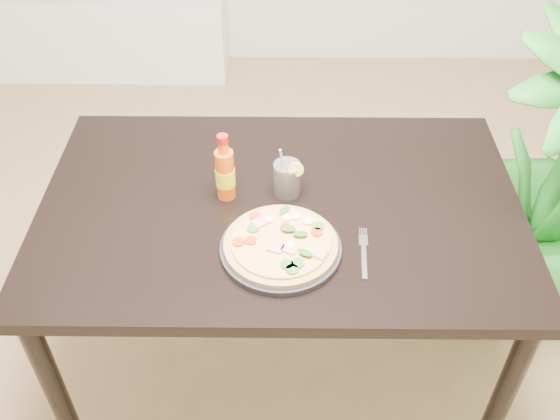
{
  "coord_description": "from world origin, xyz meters",
  "views": [
    {
      "loc": [
        0.26,
        -1.39,
        1.95
      ],
      "look_at": [
        0.25,
        -0.14,
        0.83
      ],
      "focal_mm": 40.0,
      "sensor_mm": 36.0,
      "label": 1
    }
  ],
  "objects_px": {
    "cola_cup": "(287,179)",
    "houseplant": "(557,185)",
    "plate": "(281,248)",
    "fork": "(364,251)",
    "pizza": "(281,243)",
    "hot_sauce_bottle": "(225,173)",
    "media_console": "(108,33)",
    "dining_table": "(280,224)"
  },
  "relations": [
    {
      "from": "fork",
      "to": "media_console",
      "type": "relative_size",
      "value": 0.13
    },
    {
      "from": "dining_table",
      "to": "media_console",
      "type": "distance_m",
      "value": 2.38
    },
    {
      "from": "dining_table",
      "to": "fork",
      "type": "distance_m",
      "value": 0.31
    },
    {
      "from": "pizza",
      "to": "media_console",
      "type": "xyz_separation_m",
      "value": [
        -1.05,
        2.29,
        -0.53
      ]
    },
    {
      "from": "hot_sauce_bottle",
      "to": "cola_cup",
      "type": "height_order",
      "value": "hot_sauce_bottle"
    },
    {
      "from": "pizza",
      "to": "hot_sauce_bottle",
      "type": "bearing_deg",
      "value": 126.18
    },
    {
      "from": "pizza",
      "to": "cola_cup",
      "type": "height_order",
      "value": "cola_cup"
    },
    {
      "from": "dining_table",
      "to": "plate",
      "type": "xyz_separation_m",
      "value": [
        0.0,
        -0.19,
        0.09
      ]
    },
    {
      "from": "fork",
      "to": "houseplant",
      "type": "relative_size",
      "value": 0.16
    },
    {
      "from": "plate",
      "to": "pizza",
      "type": "relative_size",
      "value": 1.07
    },
    {
      "from": "houseplant",
      "to": "media_console",
      "type": "xyz_separation_m",
      "value": [
        -2.0,
        1.79,
        -0.32
      ]
    },
    {
      "from": "plate",
      "to": "media_console",
      "type": "xyz_separation_m",
      "value": [
        -1.05,
        2.29,
        -0.51
      ]
    },
    {
      "from": "plate",
      "to": "pizza",
      "type": "bearing_deg",
      "value": 58.49
    },
    {
      "from": "fork",
      "to": "houseplant",
      "type": "bearing_deg",
      "value": 38.19
    },
    {
      "from": "houseplant",
      "to": "plate",
      "type": "bearing_deg",
      "value": -152.22
    },
    {
      "from": "plate",
      "to": "hot_sauce_bottle",
      "type": "xyz_separation_m",
      "value": [
        -0.16,
        0.22,
        0.08
      ]
    },
    {
      "from": "houseplant",
      "to": "media_console",
      "type": "bearing_deg",
      "value": 138.25
    },
    {
      "from": "dining_table",
      "to": "pizza",
      "type": "distance_m",
      "value": 0.22
    },
    {
      "from": "plate",
      "to": "cola_cup",
      "type": "height_order",
      "value": "cola_cup"
    },
    {
      "from": "media_console",
      "to": "dining_table",
      "type": "bearing_deg",
      "value": -63.4
    },
    {
      "from": "cola_cup",
      "to": "media_console",
      "type": "xyz_separation_m",
      "value": [
        -1.07,
        2.05,
        -0.55
      ]
    },
    {
      "from": "plate",
      "to": "houseplant",
      "type": "bearing_deg",
      "value": 27.78
    },
    {
      "from": "cola_cup",
      "to": "fork",
      "type": "bearing_deg",
      "value": -49.98
    },
    {
      "from": "dining_table",
      "to": "media_console",
      "type": "height_order",
      "value": "dining_table"
    },
    {
      "from": "dining_table",
      "to": "fork",
      "type": "height_order",
      "value": "fork"
    },
    {
      "from": "cola_cup",
      "to": "fork",
      "type": "xyz_separation_m",
      "value": [
        0.21,
        -0.25,
        -0.05
      ]
    },
    {
      "from": "plate",
      "to": "pizza",
      "type": "xyz_separation_m",
      "value": [
        0.0,
        0.0,
        0.02
      ]
    },
    {
      "from": "cola_cup",
      "to": "pizza",
      "type": "bearing_deg",
      "value": -93.52
    },
    {
      "from": "hot_sauce_bottle",
      "to": "pizza",
      "type": "bearing_deg",
      "value": -53.82
    },
    {
      "from": "cola_cup",
      "to": "houseplant",
      "type": "distance_m",
      "value": 1.0
    },
    {
      "from": "pizza",
      "to": "houseplant",
      "type": "xyz_separation_m",
      "value": [
        0.95,
        0.5,
        -0.2
      ]
    },
    {
      "from": "pizza",
      "to": "fork",
      "type": "xyz_separation_m",
      "value": [
        0.22,
        -0.01,
        -0.02
      ]
    },
    {
      "from": "dining_table",
      "to": "plate",
      "type": "relative_size",
      "value": 4.3
    },
    {
      "from": "dining_table",
      "to": "cola_cup",
      "type": "height_order",
      "value": "cola_cup"
    },
    {
      "from": "houseplant",
      "to": "media_console",
      "type": "distance_m",
      "value": 2.7
    },
    {
      "from": "dining_table",
      "to": "cola_cup",
      "type": "bearing_deg",
      "value": 69.26
    },
    {
      "from": "cola_cup",
      "to": "fork",
      "type": "relative_size",
      "value": 0.92
    },
    {
      "from": "plate",
      "to": "cola_cup",
      "type": "relative_size",
      "value": 1.88
    },
    {
      "from": "media_console",
      "to": "plate",
      "type": "bearing_deg",
      "value": -65.32
    },
    {
      "from": "hot_sauce_bottle",
      "to": "houseplant",
      "type": "distance_m",
      "value": 1.18
    },
    {
      "from": "plate",
      "to": "fork",
      "type": "relative_size",
      "value": 1.73
    },
    {
      "from": "pizza",
      "to": "media_console",
      "type": "bearing_deg",
      "value": 114.73
    }
  ]
}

